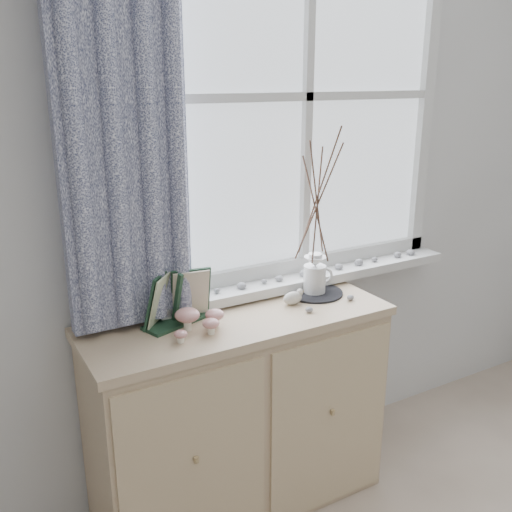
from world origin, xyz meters
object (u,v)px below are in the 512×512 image
Objects in this scene: twig_pitcher at (317,199)px; toadstool_cluster at (198,319)px; sideboard at (240,414)px; botanical_book at (179,299)px.

toadstool_cluster is at bearing -148.44° from twig_pitcher.
sideboard is at bearing -148.92° from twig_pitcher.
twig_pitcher reaches higher than sideboard.
sideboard is 0.58m from botanical_book.
botanical_book is 0.42× the size of twig_pitcher.
toadstool_cluster is (0.04, -0.07, -0.06)m from botanical_book.
botanical_book is at bearing -155.79° from twig_pitcher.
botanical_book is (-0.23, 0.04, 0.53)m from sideboard.
twig_pitcher reaches higher than botanical_book.
toadstool_cluster is (-0.19, -0.03, 0.47)m from sideboard.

